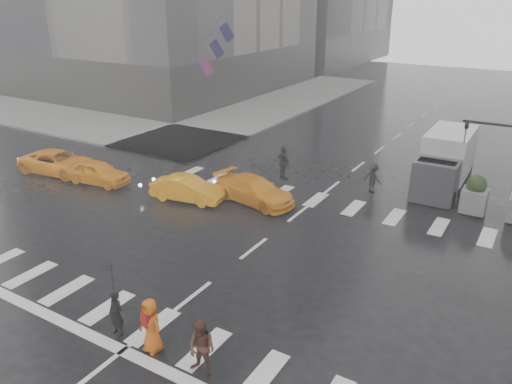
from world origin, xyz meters
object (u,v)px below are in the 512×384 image
Objects in this scene: taxi_front at (97,172)px; pedestrian_orange at (151,325)px; taxi_mid at (188,189)px; pedestrian_brown at (202,348)px; box_truck at (445,160)px.

pedestrian_orange is at bearing -132.89° from taxi_front.
taxi_mid is at bearing -90.28° from taxi_front.
pedestrian_brown is 12.34m from taxi_mid.
taxi_mid is at bearing 128.41° from pedestrian_brown.
taxi_front is 1.00× the size of taxi_mid.
pedestrian_brown is 17.79m from box_truck.
pedestrian_orange is 0.30× the size of box_truck.
pedestrian_brown reaches higher than taxi_front.
taxi_front reaches higher than taxi_mid.
pedestrian_brown is 16.27m from taxi_front.
pedestrian_brown is 0.29× the size of box_truck.
pedestrian_orange is 0.46× the size of taxi_mid.
pedestrian_brown is 1.81m from pedestrian_orange.
pedestrian_orange reaches higher than taxi_mid.
taxi_mid is 13.35m from box_truck.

